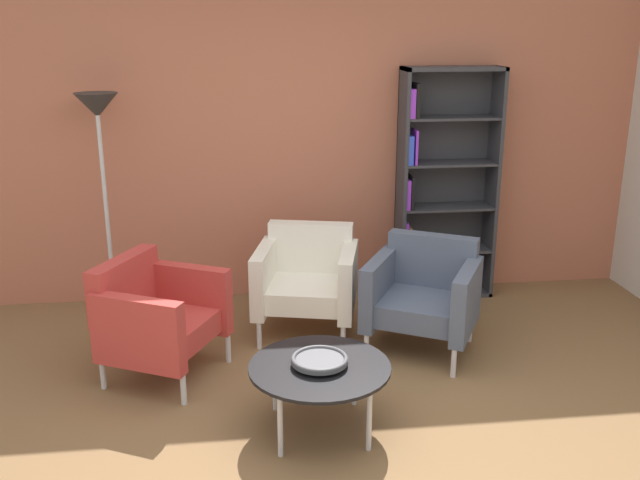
% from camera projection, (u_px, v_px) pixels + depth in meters
% --- Properties ---
extents(ground_plane, '(8.32, 8.32, 0.00)m').
position_uv_depth(ground_plane, '(347.00, 452.00, 3.82)').
color(ground_plane, brown).
extents(brick_back_panel, '(6.40, 0.12, 2.90)m').
position_uv_depth(brick_back_panel, '(302.00, 123.00, 5.72)').
color(brick_back_panel, '#B2664C').
rests_on(brick_back_panel, ground_plane).
extents(bookshelf_tall, '(0.80, 0.30, 1.90)m').
position_uv_depth(bookshelf_tall, '(440.00, 186.00, 5.81)').
color(bookshelf_tall, '#333338').
rests_on(bookshelf_tall, ground_plane).
extents(coffee_table_low, '(0.80, 0.80, 0.40)m').
position_uv_depth(coffee_table_low, '(320.00, 370.00, 3.94)').
color(coffee_table_low, black).
rests_on(coffee_table_low, ground_plane).
extents(decorative_bowl, '(0.32, 0.32, 0.05)m').
position_uv_depth(decorative_bowl, '(320.00, 360.00, 3.92)').
color(decorative_bowl, '#4C4C51').
rests_on(decorative_bowl, coffee_table_low).
extents(armchair_spare_guest, '(0.84, 0.80, 0.78)m').
position_uv_depth(armchair_spare_guest, '(307.00, 278.00, 5.22)').
color(armchair_spare_guest, white).
rests_on(armchair_spare_guest, ground_plane).
extents(armchair_near_window, '(0.93, 0.91, 0.78)m').
position_uv_depth(armchair_near_window, '(424.00, 293.00, 4.93)').
color(armchair_near_window, '#4C566B').
rests_on(armchair_near_window, ground_plane).
extents(armchair_by_bookshelf, '(0.89, 0.92, 0.78)m').
position_uv_depth(armchair_by_bookshelf, '(156.00, 315.00, 4.56)').
color(armchair_by_bookshelf, '#B73833').
rests_on(armchair_by_bookshelf, ground_plane).
extents(floor_lamp_torchiere, '(0.32, 0.32, 1.74)m').
position_uv_depth(floor_lamp_torchiere, '(99.00, 133.00, 5.21)').
color(floor_lamp_torchiere, silver).
rests_on(floor_lamp_torchiere, ground_plane).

